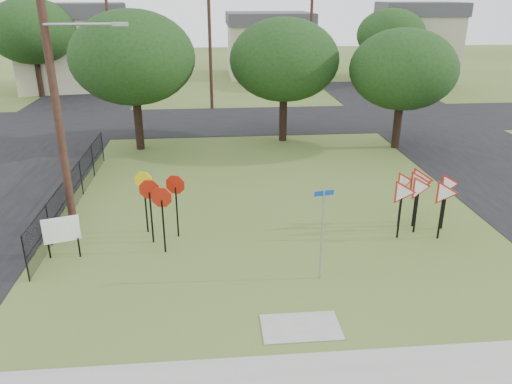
% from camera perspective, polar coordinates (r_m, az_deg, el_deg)
% --- Properties ---
extents(ground, '(140.00, 140.00, 0.00)m').
position_cam_1_polar(ground, '(15.16, 3.54, -9.76)').
color(ground, '#445D23').
extents(sidewalk, '(30.00, 1.60, 0.02)m').
position_cam_1_polar(sidewalk, '(11.83, 6.76, -20.30)').
color(sidewalk, gray).
rests_on(sidewalk, ground).
extents(street_right, '(8.00, 50.00, 0.02)m').
position_cam_1_polar(street_right, '(27.91, 25.41, 3.13)').
color(street_right, black).
rests_on(street_right, ground).
extents(street_far, '(60.00, 8.00, 0.02)m').
position_cam_1_polar(street_far, '(33.77, -1.54, 8.17)').
color(street_far, black).
rests_on(street_far, ground).
extents(curb_pad, '(2.00, 1.20, 0.02)m').
position_cam_1_polar(curb_pad, '(13.19, 5.14, -15.12)').
color(curb_pad, gray).
rests_on(curb_pad, ground).
extents(street_name_sign, '(0.58, 0.12, 2.81)m').
position_cam_1_polar(street_name_sign, '(14.46, 7.56, -4.23)').
color(street_name_sign, '#989AA0').
rests_on(street_name_sign, ground).
extents(stop_sign_cluster, '(1.77, 1.81, 2.28)m').
position_cam_1_polar(stop_sign_cluster, '(16.88, -11.16, -0.25)').
color(stop_sign_cluster, black).
rests_on(stop_sign_cluster, ground).
extents(yield_sign_cluster, '(2.78, 1.71, 2.18)m').
position_cam_1_polar(yield_sign_cluster, '(18.28, 18.39, 0.42)').
color(yield_sign_cluster, black).
rests_on(yield_sign_cluster, ground).
extents(info_board, '(1.08, 0.37, 1.41)m').
position_cam_1_polar(info_board, '(16.93, -21.35, -4.18)').
color(info_board, black).
rests_on(info_board, ground).
extents(utility_pole_main, '(3.55, 0.33, 10.00)m').
position_cam_1_polar(utility_pole_main, '(18.21, -22.04, 11.67)').
color(utility_pole_main, '#3F271D').
rests_on(utility_pole_main, ground).
extents(far_pole_a, '(1.40, 0.24, 9.00)m').
position_cam_1_polar(far_pole_a, '(36.92, -5.28, 16.47)').
color(far_pole_a, '#3F271D').
rests_on(far_pole_a, ground).
extents(far_pole_b, '(1.40, 0.24, 8.50)m').
position_cam_1_polar(far_pole_b, '(41.71, 6.24, 16.68)').
color(far_pole_b, '#3F271D').
rests_on(far_pole_b, ground).
extents(far_pole_c, '(1.40, 0.24, 9.00)m').
position_cam_1_polar(far_pole_c, '(43.62, -16.35, 16.53)').
color(far_pole_c, '#3F271D').
rests_on(far_pole_c, ground).
extents(fence_run, '(0.05, 11.55, 1.50)m').
position_cam_1_polar(fence_run, '(21.04, -20.06, 0.55)').
color(fence_run, black).
rests_on(fence_run, ground).
extents(house_left, '(10.58, 8.88, 7.20)m').
position_cam_1_polar(house_left, '(48.45, -20.19, 15.40)').
color(house_left, '#BBB797').
rests_on(house_left, ground).
extents(house_mid, '(8.40, 8.40, 6.20)m').
position_cam_1_polar(house_mid, '(53.33, 1.41, 16.57)').
color(house_mid, '#BBB797').
rests_on(house_mid, ground).
extents(house_right, '(8.30, 8.30, 7.20)m').
position_cam_1_polar(house_right, '(52.92, 17.83, 16.10)').
color(house_right, '#BBB797').
rests_on(house_right, ground).
extents(tree_near_left, '(6.40, 6.40, 7.27)m').
position_cam_1_polar(tree_near_left, '(27.22, -13.91, 14.67)').
color(tree_near_left, black).
rests_on(tree_near_left, ground).
extents(tree_near_mid, '(6.00, 6.00, 6.80)m').
position_cam_1_polar(tree_near_mid, '(28.27, 3.24, 14.83)').
color(tree_near_mid, black).
rests_on(tree_near_mid, ground).
extents(tree_near_right, '(5.60, 5.60, 6.33)m').
position_cam_1_polar(tree_near_right, '(27.92, 16.47, 13.27)').
color(tree_near_right, black).
rests_on(tree_near_right, ground).
extents(tree_far_left, '(6.80, 6.80, 7.73)m').
position_cam_1_polar(tree_far_left, '(45.05, -24.24, 16.42)').
color(tree_far_left, black).
rests_on(tree_far_left, ground).
extents(tree_far_right, '(6.00, 6.00, 6.80)m').
position_cam_1_polar(tree_far_right, '(47.69, 15.18, 16.94)').
color(tree_far_right, black).
rests_on(tree_far_right, ground).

